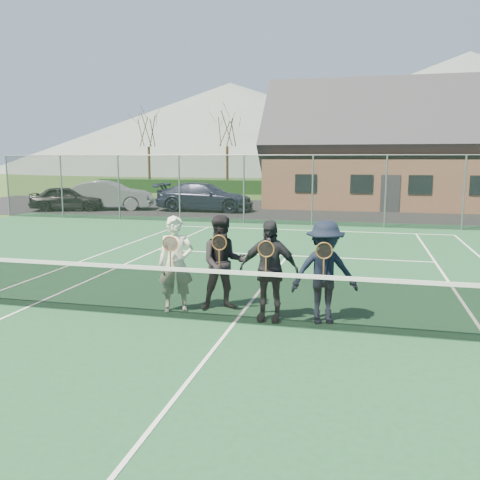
{
  "coord_description": "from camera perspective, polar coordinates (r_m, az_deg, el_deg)",
  "views": [
    {
      "loc": [
        2.1,
        -8.25,
        2.87
      ],
      "look_at": [
        -0.26,
        1.5,
        1.25
      ],
      "focal_mm": 38.0,
      "sensor_mm": 36.0,
      "label": 1
    }
  ],
  "objects": [
    {
      "name": "car_a",
      "position": [
        29.66,
        -18.7,
        4.46
      ],
      "size": [
        4.32,
        2.79,
        1.37
      ],
      "primitive_type": "imported",
      "rotation": [
        0.0,
        0.0,
        1.89
      ],
      "color": "black",
      "rests_on": "ground"
    },
    {
      "name": "player_d",
      "position": [
        8.9,
        9.48,
        -3.6
      ],
      "size": [
        1.31,
        1.0,
        1.8
      ],
      "color": "black",
      "rests_on": "court_surface"
    },
    {
      "name": "hill_west",
      "position": [
        106.92,
        -1.09,
        12.45
      ],
      "size": [
        110.0,
        110.0,
        18.0
      ],
      "primitive_type": "cone",
      "color": "#596B5F",
      "rests_on": "ground"
    },
    {
      "name": "car_b",
      "position": [
        29.55,
        -14.55,
        4.87
      ],
      "size": [
        5.16,
        2.91,
        1.61
      ],
      "primitive_type": "imported",
      "rotation": [
        0.0,
        0.0,
        1.83
      ],
      "color": "gray",
      "rests_on": "ground"
    },
    {
      "name": "player_b",
      "position": [
        9.57,
        -1.88,
        -2.58
      ],
      "size": [
        1.06,
        0.96,
        1.8
      ],
      "color": "black",
      "rests_on": "court_surface"
    },
    {
      "name": "tree_a",
      "position": [
        45.14,
        -10.29,
        12.74
      ],
      "size": [
        3.2,
        3.2,
        7.77
      ],
      "color": "#392515",
      "rests_on": "ground"
    },
    {
      "name": "court_markings",
      "position": [
        8.97,
        -0.64,
        -9.31
      ],
      "size": [
        11.03,
        23.83,
        0.01
      ],
      "color": "white",
      "rests_on": "court_surface"
    },
    {
      "name": "tarmac_carpark",
      "position": [
        29.04,
        1.44,
        3.51
      ],
      "size": [
        40.0,
        12.0,
        0.01
      ],
      "primitive_type": "cube",
      "color": "black",
      "rests_on": "ground"
    },
    {
      "name": "ground",
      "position": [
        28.47,
        9.35,
        3.26
      ],
      "size": [
        220.0,
        220.0,
        0.0
      ],
      "primitive_type": "plane",
      "color": "#2D4D1B",
      "rests_on": "ground"
    },
    {
      "name": "player_a",
      "position": [
        9.53,
        -7.22,
        -2.7
      ],
      "size": [
        0.76,
        0.62,
        1.8
      ],
      "color": "silver",
      "rests_on": "court_surface"
    },
    {
      "name": "perimeter_fence",
      "position": [
        21.89,
        8.14,
        5.56
      ],
      "size": [
        30.07,
        0.07,
        3.02
      ],
      "color": "slate",
      "rests_on": "ground"
    },
    {
      "name": "car_c",
      "position": [
        27.9,
        -3.98,
        4.84
      ],
      "size": [
        5.34,
        2.2,
        1.55
      ],
      "primitive_type": "imported",
      "rotation": [
        0.0,
        0.0,
        1.58
      ],
      "color": "#1B1F37",
      "rests_on": "ground"
    },
    {
      "name": "hill_centre",
      "position": [
        105.1,
        24.04,
        12.83
      ],
      "size": [
        120.0,
        120.0,
        22.0
      ],
      "primitive_type": "cone",
      "color": "#576960",
      "rests_on": "ground"
    },
    {
      "name": "player_c",
      "position": [
        8.94,
        3.25,
        -3.43
      ],
      "size": [
        1.06,
        0.5,
        1.8
      ],
      "color": "black",
      "rests_on": "court_surface"
    },
    {
      "name": "clubhouse",
      "position": [
        32.32,
        17.31,
        10.75
      ],
      "size": [
        15.6,
        8.2,
        7.7
      ],
      "color": "#9E6B4C",
      "rests_on": "ground"
    },
    {
      "name": "tennis_net",
      "position": [
        8.82,
        -0.65,
        -6.14
      ],
      "size": [
        11.68,
        0.08,
        1.1
      ],
      "color": "slate",
      "rests_on": "ground"
    },
    {
      "name": "tree_c",
      "position": [
        41.35,
        13.82,
        12.96
      ],
      "size": [
        3.2,
        3.2,
        7.77
      ],
      "color": "#3A2715",
      "rests_on": "ground"
    },
    {
      "name": "hedge_row",
      "position": [
        40.37,
        10.69,
        5.72
      ],
      "size": [
        40.0,
        1.2,
        1.1
      ],
      "primitive_type": "cube",
      "color": "black",
      "rests_on": "ground"
    },
    {
      "name": "court_surface",
      "position": [
        8.98,
        -0.64,
        -9.4
      ],
      "size": [
        30.0,
        30.0,
        0.02
      ],
      "primitive_type": "cube",
      "color": "#1C4C2B",
      "rests_on": "ground"
    },
    {
      "name": "tree_b",
      "position": [
        42.81,
        -1.46,
        13.08
      ],
      "size": [
        3.2,
        3.2,
        7.77
      ],
      "color": "#352313",
      "rests_on": "ground"
    }
  ]
}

